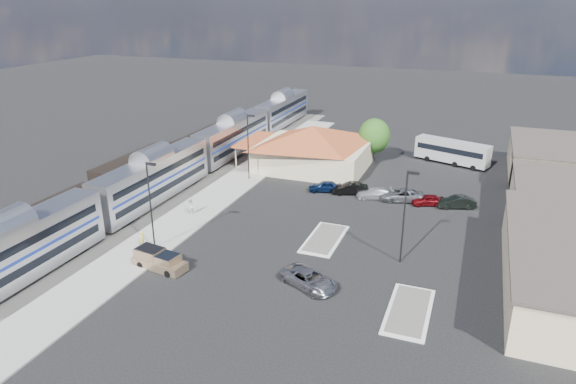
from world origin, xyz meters
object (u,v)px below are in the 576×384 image
(suv, at_px, (309,279))
(coach_bus, at_px, (452,151))
(station_depot, at_px, (313,147))
(pickup_truck, at_px, (160,260))

(suv, xyz_separation_m, coach_bus, (8.70, 40.37, 1.27))
(station_depot, xyz_separation_m, coach_bus, (18.65, 9.17, -1.12))
(suv, bearing_deg, coach_bus, 13.87)
(station_depot, distance_m, suv, 32.84)
(pickup_truck, relative_size, coach_bus, 0.48)
(pickup_truck, height_order, coach_bus, coach_bus)
(station_depot, distance_m, pickup_truck, 33.37)
(coach_bus, bearing_deg, pickup_truck, 171.56)
(pickup_truck, distance_m, coach_bus, 47.82)
(coach_bus, bearing_deg, station_depot, 135.62)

